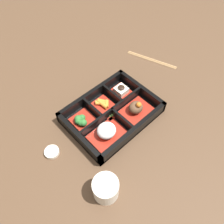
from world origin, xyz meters
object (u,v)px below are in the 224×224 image
object	(u,v)px
bowl_rice	(106,131)
sauce_dish	(52,152)
tea_cup	(106,188)
chopsticks	(152,59)

from	to	relation	value
bowl_rice	sauce_dish	world-z (taller)	bowl_rice
bowl_rice	tea_cup	world-z (taller)	tea_cup
tea_cup	sauce_dish	xyz separation A→B (m)	(0.04, -0.21, -0.03)
bowl_rice	tea_cup	bearing A→B (deg)	47.13
chopsticks	sauce_dish	size ratio (longest dim) A/B	4.66
tea_cup	chopsticks	distance (m)	0.59
bowl_rice	tea_cup	size ratio (longest dim) A/B	1.58
bowl_rice	chopsticks	bearing A→B (deg)	-159.84
sauce_dish	tea_cup	bearing A→B (deg)	101.49
bowl_rice	sauce_dish	xyz separation A→B (m)	(0.17, -0.07, -0.02)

